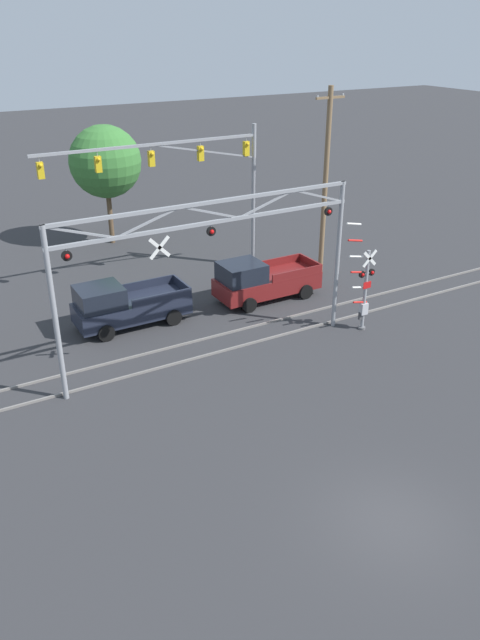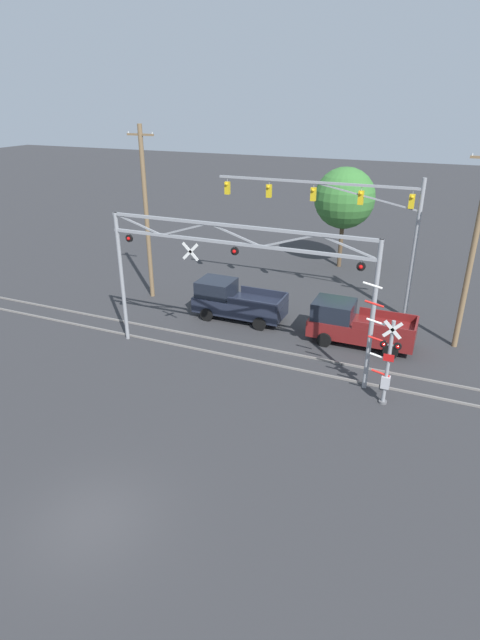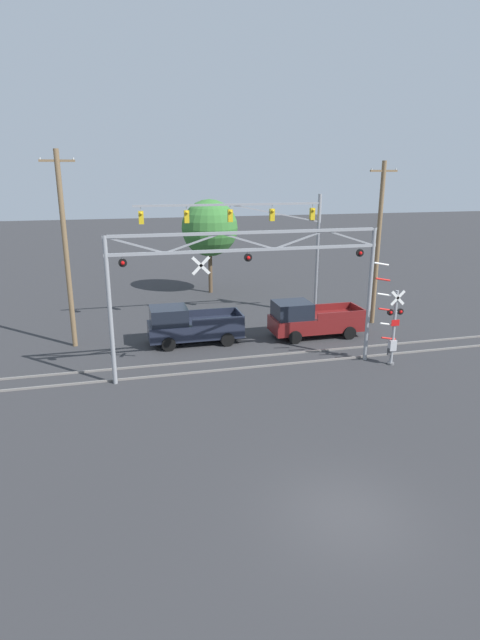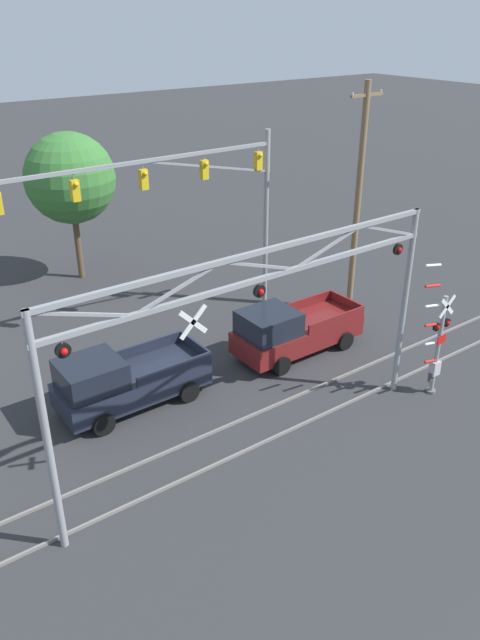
% 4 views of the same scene
% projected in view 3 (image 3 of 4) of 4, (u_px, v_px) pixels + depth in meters
% --- Properties ---
extents(ground_plane, '(200.00, 200.00, 0.00)m').
position_uv_depth(ground_plane, '(347.00, 515.00, 14.51)').
color(ground_plane, '#303033').
extents(rail_track_near, '(80.00, 0.08, 0.10)m').
position_uv_depth(rail_track_near, '(246.00, 368.00, 25.31)').
color(rail_track_near, gray).
rests_on(rail_track_near, ground_plane).
extents(rail_track_far, '(80.00, 0.08, 0.10)m').
position_uv_depth(rail_track_far, '(239.00, 358.00, 26.64)').
color(rail_track_far, gray).
rests_on(rail_track_far, ground_plane).
extents(crossing_gantry, '(13.13, 0.26, 6.96)m').
position_uv_depth(crossing_gantry, '(248.00, 272.00, 23.62)').
color(crossing_gantry, gray).
rests_on(crossing_gantry, ground_plane).
extents(crossing_signal_mast, '(1.84, 0.35, 5.43)m').
position_uv_depth(crossing_signal_mast, '(392.00, 328.00, 25.30)').
color(crossing_signal_mast, gray).
rests_on(crossing_signal_mast, ground_plane).
extents(traffic_signal_span, '(12.26, 0.39, 8.21)m').
position_uv_depth(traffic_signal_span, '(271.00, 231.00, 32.57)').
color(traffic_signal_span, gray).
rests_on(traffic_signal_span, ground_plane).
extents(pickup_truck_lead, '(5.41, 2.35, 2.23)m').
position_uv_depth(pickup_truck_lead, '(189.00, 326.00, 28.80)').
color(pickup_truck_lead, '#1E2333').
rests_on(pickup_truck_lead, ground_plane).
extents(pickup_truck_following, '(5.54, 2.35, 2.23)m').
position_uv_depth(pickup_truck_following, '(310.00, 319.00, 29.99)').
color(pickup_truck_following, maroon).
rests_on(pickup_truck_following, ground_plane).
extents(utility_pole_left, '(1.80, 0.28, 10.75)m').
position_uv_depth(utility_pole_left, '(66.00, 250.00, 27.07)').
color(utility_pole_left, brown).
rests_on(utility_pole_left, ground_plane).
extents(utility_pole_right, '(1.80, 0.28, 10.25)m').
position_uv_depth(utility_pole_right, '(378.00, 243.00, 31.55)').
color(utility_pole_right, brown).
rests_on(utility_pole_right, ground_plane).
extents(background_tree_beyond_span, '(4.50, 4.50, 7.54)m').
position_uv_depth(background_tree_beyond_span, '(210.00, 228.00, 39.85)').
color(background_tree_beyond_span, brown).
rests_on(background_tree_beyond_span, ground_plane).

